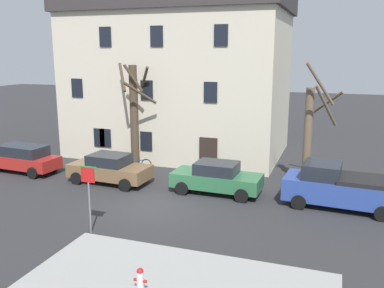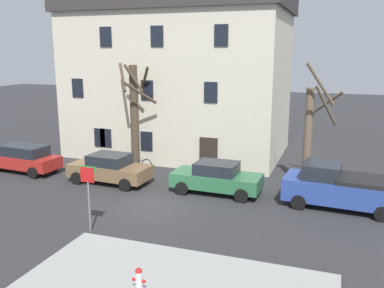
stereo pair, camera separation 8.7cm
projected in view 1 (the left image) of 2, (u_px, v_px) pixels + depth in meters
The scene contains 11 objects.
ground_plane at pixel (155, 205), 19.67m from camera, with size 120.00×120.00×0.00m, color #2D2D30.
building_main at pixel (180, 70), 29.23m from camera, with size 14.80×9.38×11.53m.
tree_bare_near at pixel (134, 113), 25.16m from camera, with size 2.48×2.58×6.46m.
tree_bare_mid at pixel (310, 132), 21.65m from camera, with size 1.91×3.04×6.62m.
car_red_wagon at pixel (23, 158), 24.98m from camera, with size 4.69×2.19×1.64m.
car_brown_sedan at pixel (110, 169), 22.92m from camera, with size 4.61×2.28×1.62m.
car_green_sedan at pixel (217, 178), 21.25m from camera, with size 4.59×2.13×1.62m.
pickup_truck_blue at pixel (341, 187), 19.25m from camera, with size 5.34×2.62×2.04m.
fire_hydrant at pixel (140, 279), 12.36m from camera, with size 0.42×0.22×0.73m.
street_sign_pole at pixel (89, 187), 16.32m from camera, with size 0.76×0.07×2.75m.
bicycle_leaning at pixel (139, 164), 25.63m from camera, with size 1.75×0.13×1.03m.
Camera 1 is at (7.80, -16.95, 7.09)m, focal length 38.99 mm.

